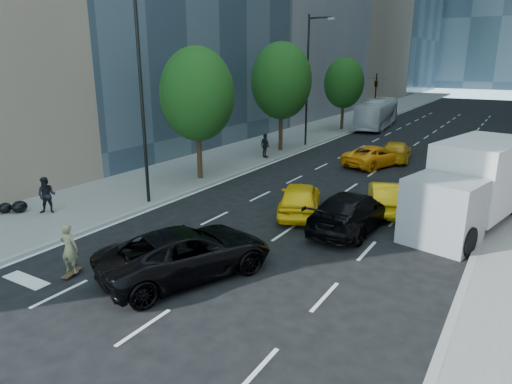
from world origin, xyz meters
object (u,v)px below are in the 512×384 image
Objects in this scene: box_truck at (471,185)px; skateboarder at (70,252)px; city_bus at (377,113)px; black_sedan_lincoln at (187,253)px; black_sedan_mercedes at (352,211)px.

skateboarder is at bearing -118.18° from box_truck.
black_sedan_lincoln is at bearing -88.02° from city_bus.
black_sedan_mercedes is 0.69× the size of box_truck.
black_sedan_lincoln is 7.56m from black_sedan_mercedes.
black_sedan_lincoln reaches higher than black_sedan_mercedes.
box_truck is at bearing -148.02° from skateboarder.
skateboarder is 3.81m from black_sedan_lincoln.
black_sedan_mercedes is (6.41, 8.87, -0.06)m from skateboarder.
city_bus is (-4.84, 36.65, 0.66)m from black_sedan_lincoln.
skateboarder reaches higher than black_sedan_lincoln.
skateboarder is at bearing 57.17° from black_sedan_mercedes.
black_sedan_lincoln is at bearing -164.86° from skateboarder.
box_truck is (10.48, 11.85, 0.96)m from skateboarder.
skateboarder is 0.29× the size of black_sedan_lincoln.
skateboarder is 0.31× the size of black_sedan_mercedes.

